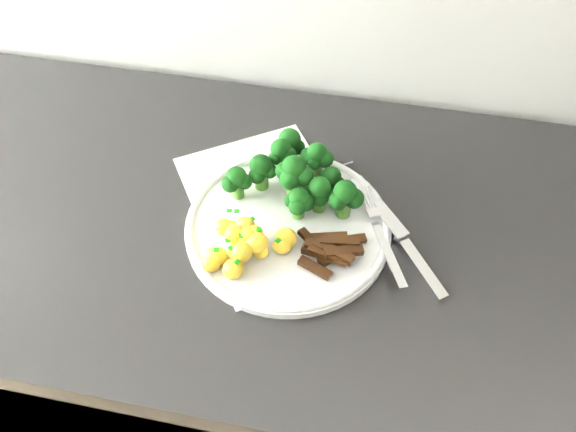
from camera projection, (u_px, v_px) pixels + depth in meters
counter at (328, 372)px, 1.19m from camera, size 2.41×0.60×0.90m
recipe_paper at (270, 206)px, 0.87m from camera, size 0.35×0.37×0.00m
plate at (288, 226)px, 0.84m from camera, size 0.30×0.30×0.02m
broccoli at (299, 174)px, 0.84m from camera, size 0.21×0.15×0.08m
potatoes at (244, 244)px, 0.79m from camera, size 0.12×0.10×0.04m
beef_strips at (331, 249)px, 0.80m from camera, size 0.10×0.09×0.03m
fork at (383, 239)px, 0.81m from camera, size 0.08×0.17×0.02m
knife at (408, 249)px, 0.81m from camera, size 0.15×0.20×0.03m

